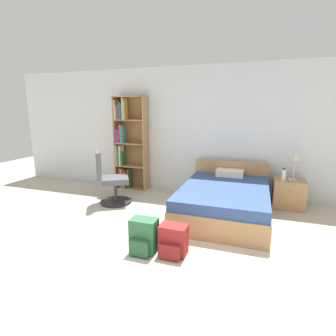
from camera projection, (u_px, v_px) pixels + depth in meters
name	position (u px, v px, depth m)	size (l,w,h in m)	color
ground_plane	(134.00, 284.00, 2.67)	(14.00, 14.00, 0.00)	#BCB29E
wall_back	(202.00, 132.00, 5.37)	(9.00, 0.06, 2.60)	silver
bookshelf	(128.00, 146.00, 5.76)	(0.71, 0.29, 2.02)	#AD7F51
bed	(225.00, 199.00, 4.40)	(1.39, 1.99, 0.76)	#AD7F51
office_chair	(110.00, 181.00, 4.89)	(0.72, 0.69, 1.00)	#232326
nightstand	(288.00, 194.00, 4.71)	(0.53, 0.49, 0.52)	#AD7F51
table_lamp	(295.00, 157.00, 4.51)	(0.20, 0.20, 0.53)	#B2B2B7
water_bottle	(284.00, 175.00, 4.57)	(0.07, 0.07, 0.22)	silver
backpack_red	(173.00, 241.00, 3.18)	(0.33, 0.30, 0.37)	maroon
backpack_green	(144.00, 237.00, 3.23)	(0.33, 0.29, 0.43)	#2D603D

